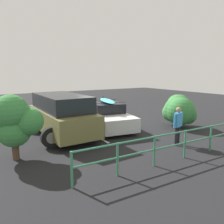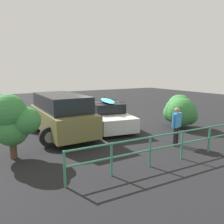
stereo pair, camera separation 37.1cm
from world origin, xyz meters
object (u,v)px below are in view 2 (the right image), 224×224
at_px(bush_near_left, 180,110).
at_px(person_bystander, 177,123).
at_px(suv_car, 61,114).
at_px(bush_near_right, 12,120).
at_px(sedan_car, 106,115).

bearing_deg(bush_near_left, person_bystander, 40.22).
xyz_separation_m(person_bystander, bush_near_left, (-2.45, -2.07, -0.01)).
distance_m(suv_car, person_bystander, 5.28).
relative_size(bush_near_left, bush_near_right, 0.89).
bearing_deg(bush_near_left, suv_car, -17.00).
relative_size(person_bystander, bush_near_left, 0.79).
bearing_deg(bush_near_right, bush_near_left, -178.58).
height_order(suv_car, bush_near_right, bush_near_right).
relative_size(sedan_car, suv_car, 0.95).
bearing_deg(suv_car, person_bystander, 132.22).
distance_m(sedan_car, bush_near_left, 4.01).
distance_m(sedan_car, bush_near_right, 5.42).
bearing_deg(sedan_car, suv_car, 4.17).
height_order(person_bystander, bush_near_left, bush_near_left).
height_order(sedan_car, person_bystander, sedan_car).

